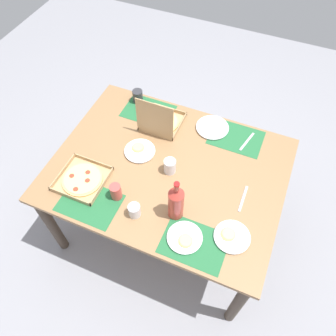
# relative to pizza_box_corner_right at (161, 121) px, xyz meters

# --- Properties ---
(ground_plane) EXTENTS (6.00, 6.00, 0.00)m
(ground_plane) POSITION_rel_pizza_box_corner_right_xyz_m (-0.19, 0.32, -0.82)
(ground_plane) COLOR gray
(dining_table) EXTENTS (1.49, 1.14, 0.77)m
(dining_table) POSITION_rel_pizza_box_corner_right_xyz_m (-0.19, 0.32, -0.15)
(dining_table) COLOR #3F3328
(dining_table) RESTS_ON ground_plane
(placemat_near_left) EXTENTS (0.36, 0.26, 0.00)m
(placemat_near_left) POSITION_rel_pizza_box_corner_right_xyz_m (-0.52, -0.10, -0.05)
(placemat_near_left) COLOR #236638
(placemat_near_left) RESTS_ON dining_table
(placemat_near_right) EXTENTS (0.36, 0.26, 0.00)m
(placemat_near_right) POSITION_rel_pizza_box_corner_right_xyz_m (0.15, -0.10, -0.05)
(placemat_near_right) COLOR #236638
(placemat_near_right) RESTS_ON dining_table
(placemat_far_left) EXTENTS (0.36, 0.26, 0.00)m
(placemat_far_left) POSITION_rel_pizza_box_corner_right_xyz_m (-0.52, 0.74, -0.05)
(placemat_far_left) COLOR #236638
(placemat_far_left) RESTS_ON dining_table
(placemat_far_right) EXTENTS (0.36, 0.26, 0.00)m
(placemat_far_right) POSITION_rel_pizza_box_corner_right_xyz_m (0.15, 0.74, -0.05)
(placemat_far_right) COLOR #236638
(placemat_far_right) RESTS_ON dining_table
(pizza_box_corner_right) EXTENTS (0.26, 0.27, 0.30)m
(pizza_box_corner_right) POSITION_rel_pizza_box_corner_right_xyz_m (0.00, 0.00, 0.00)
(pizza_box_corner_right) COLOR tan
(pizza_box_corner_right) RESTS_ON dining_table
(pizza_box_corner_left) EXTENTS (0.29, 0.29, 0.04)m
(pizza_box_corner_left) POSITION_rel_pizza_box_corner_right_xyz_m (0.27, 0.62, -0.04)
(pizza_box_corner_left) COLOR tan
(pizza_box_corner_left) RESTS_ON dining_table
(plate_near_left) EXTENTS (0.21, 0.21, 0.03)m
(plate_near_left) POSITION_rel_pizza_box_corner_right_xyz_m (0.04, 0.27, -0.04)
(plate_near_left) COLOR white
(plate_near_left) RESTS_ON dining_table
(plate_middle) EXTENTS (0.23, 0.23, 0.02)m
(plate_middle) POSITION_rel_pizza_box_corner_right_xyz_m (-0.34, -0.12, -0.04)
(plate_middle) COLOR white
(plate_middle) RESTS_ON dining_table
(plate_far_left) EXTENTS (0.21, 0.21, 0.03)m
(plate_far_left) POSITION_rel_pizza_box_corner_right_xyz_m (-0.70, 0.63, -0.04)
(plate_far_left) COLOR white
(plate_far_left) RESTS_ON dining_table
(plate_near_right) EXTENTS (0.20, 0.20, 0.03)m
(plate_near_right) POSITION_rel_pizza_box_corner_right_xyz_m (-0.46, 0.74, -0.04)
(plate_near_right) COLOR white
(plate_near_right) RESTS_ON dining_table
(soda_bottle) EXTENTS (0.09, 0.09, 0.32)m
(soda_bottle) POSITION_rel_pizza_box_corner_right_xyz_m (-0.36, 0.61, 0.09)
(soda_bottle) COLOR #B2382D
(soda_bottle) RESTS_ON dining_table
(cup_spare) EXTENTS (0.07, 0.07, 0.11)m
(cup_spare) POSITION_rel_pizza_box_corner_right_xyz_m (0.02, 0.64, 0.01)
(cup_spare) COLOR #BF4742
(cup_spare) RESTS_ON dining_table
(cup_red) EXTENTS (0.07, 0.07, 0.09)m
(cup_red) POSITION_rel_pizza_box_corner_right_xyz_m (-0.14, 0.70, -0.00)
(cup_red) COLOR silver
(cup_red) RESTS_ON dining_table
(cup_clear_right) EXTENTS (0.08, 0.08, 0.10)m
(cup_clear_right) POSITION_rel_pizza_box_corner_right_xyz_m (0.26, -0.16, 0.00)
(cup_clear_right) COLOR #333338
(cup_clear_right) RESTS_ON dining_table
(cup_dark) EXTENTS (0.08, 0.08, 0.10)m
(cup_dark) POSITION_rel_pizza_box_corner_right_xyz_m (-0.21, 0.34, 0.00)
(cup_dark) COLOR silver
(cup_dark) RESTS_ON dining_table
(fork_by_near_right) EXTENTS (0.02, 0.19, 0.00)m
(fork_by_near_right) POSITION_rel_pizza_box_corner_right_xyz_m (-0.70, 0.36, -0.04)
(fork_by_near_right) COLOR #B7B7BC
(fork_by_near_right) RESTS_ON dining_table
(fork_by_far_right) EXTENTS (0.06, 0.19, 0.00)m
(fork_by_far_right) POSITION_rel_pizza_box_corner_right_xyz_m (-0.60, -0.09, -0.04)
(fork_by_far_right) COLOR #B7B7BC
(fork_by_far_right) RESTS_ON dining_table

